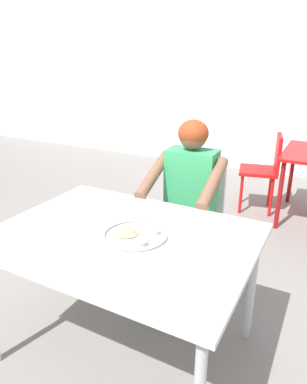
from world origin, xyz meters
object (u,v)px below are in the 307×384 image
(chair_foreground, at_px, (196,208))
(diner_foreground, at_px, (186,192))
(thali_tray, at_px, (135,235))
(chair_red_left, at_px, (266,167))
(table_foreground, at_px, (123,245))

(chair_foreground, relative_size, diner_foreground, 0.74)
(thali_tray, bearing_deg, chair_foreground, 92.97)
(diner_foreground, height_order, chair_red_left, diner_foreground)
(chair_foreground, relative_size, chair_red_left, 1.04)
(diner_foreground, xyz_separation_m, chair_red_left, (0.23, 1.63, -0.22))
(thali_tray, bearing_deg, table_foreground, -177.54)
(table_foreground, xyz_separation_m, diner_foreground, (0.03, 0.76, 0.04))
(table_foreground, xyz_separation_m, chair_red_left, (0.26, 2.39, -0.18))
(table_foreground, relative_size, chair_red_left, 1.53)
(thali_tray, xyz_separation_m, chair_red_left, (0.19, 2.38, -0.25))
(thali_tray, height_order, chair_foreground, chair_foreground)
(table_foreground, distance_m, thali_tray, 0.10)
(diner_foreground, bearing_deg, chair_foreground, 91.77)
(table_foreground, height_order, chair_red_left, chair_red_left)
(thali_tray, height_order, diner_foreground, diner_foreground)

